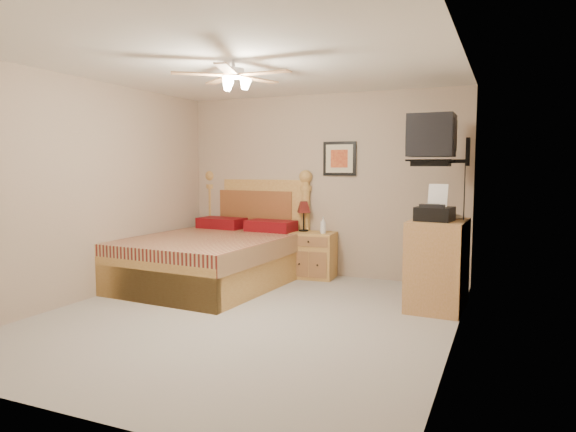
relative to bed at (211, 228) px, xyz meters
name	(u,v)px	position (x,y,z in m)	size (l,w,h in m)	color
floor	(246,317)	(1.08, -1.12, -0.74)	(4.50, 4.50, 0.00)	#9F9990
ceiling	(243,64)	(1.08, -1.12, 1.76)	(4.00, 4.50, 0.04)	white
wall_back	(321,186)	(1.08, 1.13, 0.51)	(4.00, 0.04, 2.50)	tan
wall_front	(63,212)	(1.08, -3.37, 0.51)	(4.00, 0.04, 2.50)	tan
wall_left	(90,190)	(-0.92, -1.12, 0.51)	(0.04, 4.50, 2.50)	tan
wall_right	(457,198)	(3.08, -1.12, 0.51)	(0.04, 4.50, 2.50)	tan
bed	(211,228)	(0.00, 0.00, 0.00)	(1.73, 2.27, 1.47)	#B57F3B
nightstand	(313,255)	(1.06, 0.88, -0.42)	(0.57, 0.43, 0.62)	#BE8D3F
table_lamp	(304,216)	(0.89, 0.97, 0.09)	(0.22, 0.22, 0.41)	#541410
lotion_bottle	(323,225)	(1.22, 0.85, 0.00)	(0.09, 0.09, 0.22)	white
framed_picture	(340,159)	(1.35, 1.11, 0.88)	(0.46, 0.04, 0.46)	black
dresser	(438,264)	(2.81, -0.02, -0.26)	(0.56, 0.81, 0.95)	#A47536
fax_machine	(435,203)	(2.78, -0.12, 0.41)	(0.36, 0.38, 0.38)	black
magazine_lower	(441,217)	(2.81, 0.21, 0.23)	(0.22, 0.29, 0.03)	beige
magazine_upper	(441,215)	(2.80, 0.22, 0.25)	(0.18, 0.25, 0.02)	tan
wall_tv	(446,139)	(2.83, 0.22, 1.07)	(0.56, 0.46, 0.58)	black
ceiling_fan	(233,75)	(1.08, -1.32, 1.62)	(1.14, 1.14, 0.28)	silver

